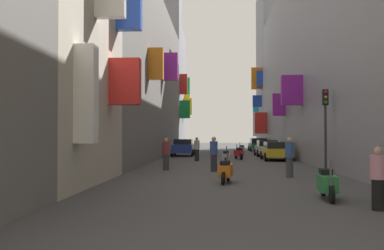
{
  "coord_description": "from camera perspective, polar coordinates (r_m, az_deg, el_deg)",
  "views": [
    {
      "loc": [
        -0.68,
        -2.74,
        1.83
      ],
      "look_at": [
        -2.1,
        23.67,
        2.42
      ],
      "focal_mm": 41.51,
      "sensor_mm": 36.0,
      "label": 1
    }
  ],
  "objects": [
    {
      "name": "ground_plane",
      "position": [
        32.79,
        4.28,
        -4.47
      ],
      "size": [
        140.0,
        140.0,
        0.0
      ],
      "primitive_type": "plane",
      "color": "#424244"
    },
    {
      "name": "building_left_mid_a",
      "position": [
        18.18,
        -21.22,
        12.82
      ],
      "size": [
        7.24,
        8.33,
        12.47
      ],
      "color": "#BCB29E",
      "rests_on": "ground"
    },
    {
      "name": "building_left_mid_b",
      "position": [
        37.0,
        -8.39,
        5.94
      ],
      "size": [
        7.21,
        31.5,
        12.94
      ],
      "color": "slate",
      "rests_on": "ground"
    },
    {
      "name": "building_left_mid_c",
      "position": [
        54.98,
        -4.64,
        8.18
      ],
      "size": [
        7.24,
        4.03,
        21.78
      ],
      "color": "gray",
      "rests_on": "ground"
    },
    {
      "name": "building_left_far",
      "position": [
        59.99,
        -3.93,
        4.38
      ],
      "size": [
        7.16,
        6.98,
        15.5
      ],
      "color": "gray",
      "rests_on": "ground"
    },
    {
      "name": "building_right_mid_a",
      "position": [
        34.16,
        17.93,
        7.93
      ],
      "size": [
        7.37,
        39.94,
        14.53
      ],
      "color": "gray",
      "rests_on": "ground"
    },
    {
      "name": "building_right_mid_b",
      "position": [
        58.89,
        11.6,
        6.99
      ],
      "size": [
        7.34,
        10.19,
        20.57
      ],
      "color": "gray",
      "rests_on": "ground"
    },
    {
      "name": "parked_car_yellow",
      "position": [
        32.59,
        10.79,
        -3.22
      ],
      "size": [
        2.02,
        4.31,
        1.33
      ],
      "color": "gold",
      "rests_on": "ground"
    },
    {
      "name": "parked_car_silver",
      "position": [
        38.54,
        9.59,
        -2.9
      ],
      "size": [
        1.91,
        4.05,
        1.38
      ],
      "color": "#B7B7BC",
      "rests_on": "ground"
    },
    {
      "name": "parked_car_green",
      "position": [
        50.6,
        8.47,
        -2.48
      ],
      "size": [
        2.01,
        4.45,
        1.46
      ],
      "color": "#236638",
      "rests_on": "ground"
    },
    {
      "name": "parked_car_blue",
      "position": [
        38.75,
        -1.13,
        -2.84
      ],
      "size": [
        1.91,
        4.16,
        1.46
      ],
      "color": "navy",
      "rests_on": "ground"
    },
    {
      "name": "scooter_red",
      "position": [
        33.33,
        6.02,
        -3.62
      ],
      "size": [
        0.69,
        1.75,
        1.13
      ],
      "color": "red",
      "rests_on": "ground"
    },
    {
      "name": "scooter_green",
      "position": [
        13.21,
        16.96,
        -7.16
      ],
      "size": [
        0.54,
        1.98,
        1.13
      ],
      "color": "#287F3D",
      "rests_on": "ground"
    },
    {
      "name": "scooter_silver",
      "position": [
        27.35,
        4.41,
        -4.14
      ],
      "size": [
        0.53,
        1.95,
        1.13
      ],
      "color": "#ADADB2",
      "rests_on": "ground"
    },
    {
      "name": "scooter_orange",
      "position": [
        17.04,
        4.36,
        -5.88
      ],
      "size": [
        0.61,
        1.93,
        1.13
      ],
      "color": "orange",
      "rests_on": "ground"
    },
    {
      "name": "scooter_white",
      "position": [
        42.08,
        6.34,
        -3.13
      ],
      "size": [
        0.75,
        1.9,
        1.13
      ],
      "color": "silver",
      "rests_on": "ground"
    },
    {
      "name": "pedestrian_crossing",
      "position": [
        22.18,
        2.81,
        -3.75
      ],
      "size": [
        0.44,
        0.44,
        1.74
      ],
      "color": "#2D2D2D",
      "rests_on": "ground"
    },
    {
      "name": "pedestrian_near_left",
      "position": [
        19.77,
        12.43,
        -4.04
      ],
      "size": [
        0.42,
        0.42,
        1.74
      ],
      "color": "#3F3F3F",
      "rests_on": "ground"
    },
    {
      "name": "pedestrian_near_right",
      "position": [
        11.72,
        22.83,
        -6.39
      ],
      "size": [
        0.53,
        0.53,
        1.55
      ],
      "color": "black",
      "rests_on": "ground"
    },
    {
      "name": "pedestrian_mid_street",
      "position": [
        30.94,
        0.62,
        -3.13
      ],
      "size": [
        0.45,
        0.45,
        1.67
      ],
      "color": "black",
      "rests_on": "ground"
    },
    {
      "name": "pedestrian_far_away",
      "position": [
        23.03,
        -3.35,
        -3.75
      ],
      "size": [
        0.41,
        0.41,
        1.68
      ],
      "color": "#3A3A3A",
      "rests_on": "ground"
    },
    {
      "name": "traffic_light_near_corner",
      "position": [
        22.2,
        16.77,
        1.14
      ],
      "size": [
        0.26,
        0.34,
        4.01
      ],
      "color": "#2D2D2D",
      "rests_on": "ground"
    }
  ]
}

